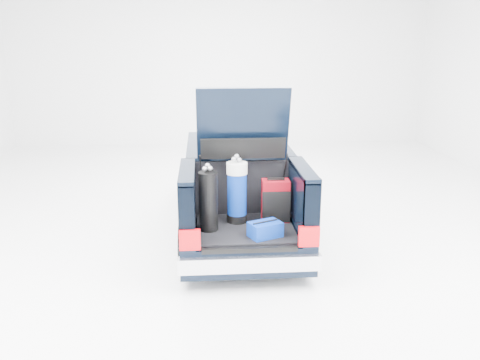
{
  "coord_description": "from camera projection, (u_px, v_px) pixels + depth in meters",
  "views": [
    {
      "loc": [
        -0.56,
        -7.96,
        3.13
      ],
      "look_at": [
        0.0,
        -0.5,
        0.99
      ],
      "focal_mm": 38.0,
      "sensor_mm": 36.0,
      "label": 1
    }
  ],
  "objects": [
    {
      "name": "ground",
      "position": [
        238.0,
        229.0,
        8.53
      ],
      "size": [
        14.0,
        14.0,
        0.0
      ],
      "primitive_type": "plane",
      "color": "white",
      "rests_on": "ground"
    },
    {
      "name": "car",
      "position": [
        237.0,
        189.0,
        8.45
      ],
      "size": [
        1.87,
        4.65,
        2.47
      ],
      "color": "black",
      "rests_on": "ground"
    },
    {
      "name": "red_suitcase",
      "position": [
        275.0,
        201.0,
        7.12
      ],
      "size": [
        0.39,
        0.25,
        0.63
      ],
      "rotation": [
        0.0,
        0.0,
        -0.01
      ],
      "color": "#66030C",
      "rests_on": "car"
    },
    {
      "name": "black_golf_bag",
      "position": [
        208.0,
        201.0,
        6.75
      ],
      "size": [
        0.28,
        0.29,
        0.9
      ],
      "rotation": [
        0.0,
        0.0,
        -0.11
      ],
      "color": "black",
      "rests_on": "car"
    },
    {
      "name": "blue_golf_bag",
      "position": [
        237.0,
        192.0,
        7.05
      ],
      "size": [
        0.38,
        0.38,
        0.97
      ],
      "rotation": [
        0.0,
        0.0,
        0.41
      ],
      "color": "black",
      "rests_on": "car"
    },
    {
      "name": "blue_duffel",
      "position": [
        265.0,
        229.0,
        6.61
      ],
      "size": [
        0.48,
        0.41,
        0.21
      ],
      "rotation": [
        0.0,
        0.0,
        0.41
      ],
      "color": "navy",
      "rests_on": "car"
    }
  ]
}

